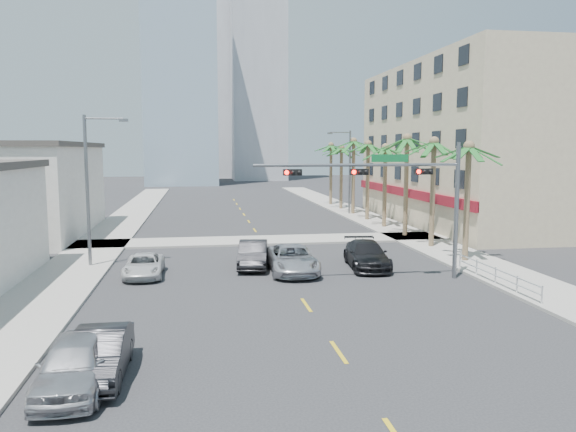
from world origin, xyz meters
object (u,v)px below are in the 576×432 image
(car_lane_center, at_px, (292,259))
(car_parked_near, at_px, (74,364))
(car_parked_far, at_px, (144,266))
(car_lane_left, at_px, (253,254))
(traffic_signal_mast, at_px, (400,187))
(car_parked_mid, at_px, (100,354))
(car_lane_right, at_px, (367,255))

(car_lane_center, bearing_deg, car_parked_near, -120.52)
(car_parked_far, relative_size, car_lane_left, 0.93)
(traffic_signal_mast, bearing_deg, car_parked_mid, -141.22)
(traffic_signal_mast, height_order, car_lane_center, traffic_signal_mast)
(car_lane_center, height_order, car_lane_right, car_lane_right)
(car_parked_near, xyz_separation_m, car_lane_center, (8.85, 14.53, -0.01))
(car_parked_mid, bearing_deg, traffic_signal_mast, 39.08)
(car_parked_far, bearing_deg, car_parked_mid, -89.94)
(car_parked_far, distance_m, car_lane_center, 8.27)
(car_lane_left, bearing_deg, car_lane_center, -33.20)
(car_parked_mid, distance_m, car_lane_center, 16.02)
(traffic_signal_mast, height_order, car_lane_left, traffic_signal_mast)
(traffic_signal_mast, xyz_separation_m, car_lane_left, (-7.39, 4.60, -4.28))
(car_parked_mid, distance_m, car_lane_right, 19.28)
(car_parked_mid, relative_size, car_lane_right, 0.83)
(car_parked_mid, relative_size, car_lane_center, 0.79)
(car_lane_right, bearing_deg, car_parked_far, -172.83)
(car_parked_near, xyz_separation_m, car_lane_left, (6.78, 16.32, -0.00))
(traffic_signal_mast, bearing_deg, car_parked_far, 167.13)
(car_parked_mid, xyz_separation_m, car_lane_right, (12.86, 14.36, 0.05))
(traffic_signal_mast, xyz_separation_m, car_parked_mid, (-13.58, -10.92, -4.33))
(car_lane_center, relative_size, car_lane_right, 1.04)
(car_lane_center, xyz_separation_m, car_lane_right, (4.60, 0.63, 0.00))
(car_lane_left, bearing_deg, car_lane_right, -2.24)
(car_parked_far, bearing_deg, car_lane_left, 13.61)
(car_lane_left, bearing_deg, traffic_signal_mast, -24.30)
(traffic_signal_mast, distance_m, car_parked_near, 18.88)
(car_parked_mid, distance_m, car_parked_far, 14.02)
(car_parked_near, distance_m, car_lane_right, 20.27)
(car_parked_mid, bearing_deg, car_lane_left, 68.53)
(traffic_signal_mast, bearing_deg, car_lane_right, 101.89)
(car_parked_mid, height_order, car_lane_center, car_lane_center)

